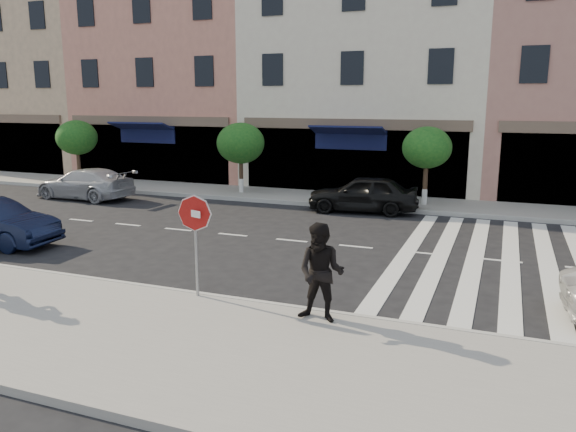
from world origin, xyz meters
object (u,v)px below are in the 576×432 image
Objects in this scene: walker at (321,273)px; car_far_mid at (363,194)px; stop_sign at (195,222)px; car_far_left at (85,184)px.

walker is 0.45× the size of car_far_mid.
stop_sign reaches higher than car_far_mid.
stop_sign reaches higher than car_far_left.
stop_sign is at bearing 53.27° from car_far_left.
stop_sign is 0.48× the size of car_far_left.
walker is 11.27m from car_far_mid.
car_far_mid is at bearing 104.40° from stop_sign.
car_far_left is at bearing -89.29° from car_far_mid.
walker is (2.84, -0.33, -0.66)m from stop_sign.
car_far_left is 11.92m from car_far_mid.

